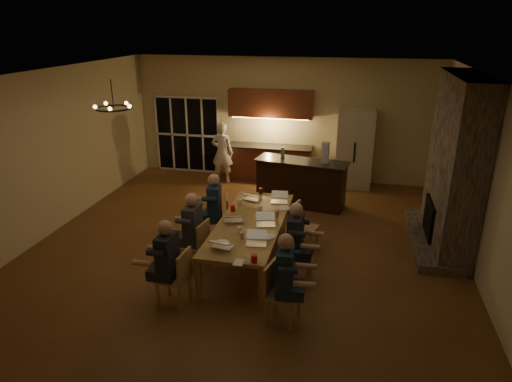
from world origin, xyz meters
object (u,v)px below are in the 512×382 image
object	(u,v)px
standing_person	(222,153)
dining_table	(251,241)
person_left_mid	(193,231)
mug_back	(240,202)
laptop_d	(266,219)
plate_near	(268,237)
plate_far	(284,208)
bar_bottle	(283,153)
refrigerator	(355,149)
person_left_near	(168,263)
mug_mid	(260,208)
can_cola	(261,191)
laptop_f	(279,197)
chair_right_mid	(299,256)
chair_right_near	(283,294)
chair_left_near	(173,277)
can_right	(277,214)
chair_right_far	(305,227)
laptop_b	(256,238)
laptop_a	(223,240)
laptop_e	(253,194)
laptop_c	(233,215)
redcup_mid	(233,208)
bar_blender	(325,153)
person_left_far	(215,208)
redcup_near	(254,259)
chair_left_far	(217,218)
chandelier	(114,108)
person_right_near	(285,279)
mug_front	(239,230)
bar_island	(301,183)
plate_left	(222,243)

from	to	relation	value
standing_person	dining_table	bearing A→B (deg)	117.04
person_left_mid	mug_back	size ratio (longest dim) A/B	13.80
laptop_d	plate_near	distance (m)	0.48
plate_far	bar_bottle	bearing A→B (deg)	100.19
refrigerator	person_left_near	xyz separation A→B (m)	(-2.59, -5.96, -0.31)
mug_mid	can_cola	bearing A→B (deg)	101.27
laptop_f	plate_far	size ratio (longest dim) A/B	1.33
chair_right_mid	plate_near	world-z (taller)	chair_right_mid
chair_right_near	standing_person	world-z (taller)	standing_person
chair_left_near	standing_person	bearing A→B (deg)	-166.75
can_cola	can_right	world-z (taller)	same
chair_right_far	laptop_b	world-z (taller)	laptop_b
laptop_a	laptop_e	bearing A→B (deg)	-79.27
laptop_c	redcup_mid	bearing A→B (deg)	-92.67
chair_left_near	mug_back	distance (m)	2.36
person_left_near	mug_mid	world-z (taller)	person_left_near
laptop_c	can_right	bearing A→B (deg)	-174.64
laptop_d	plate_far	bearing A→B (deg)	61.82
chair_right_mid	refrigerator	bearing A→B (deg)	-20.23
refrigerator	can_cola	world-z (taller)	refrigerator
mug_back	bar_bottle	size ratio (longest dim) A/B	0.42
chair_right_near	bar_blender	world-z (taller)	bar_blender
chair_right_mid	bar_blender	size ratio (longest dim) A/B	1.89
person_left_far	redcup_mid	xyz separation A→B (m)	(0.42, -0.21, 0.12)
plate_near	redcup_near	bearing A→B (deg)	-92.26
refrigerator	laptop_d	xyz separation A→B (m)	(-1.41, -4.46, -0.14)
laptop_c	mug_back	bearing A→B (deg)	-103.29
plate_near	mug_mid	bearing A→B (deg)	108.27
person_left_near	laptop_f	distance (m)	2.87
chair_left_far	chandelier	distance (m)	2.89
laptop_d	mug_mid	bearing A→B (deg)	95.78
laptop_c	redcup_near	size ratio (longest dim) A/B	2.67
mug_mid	person_right_near	bearing A→B (deg)	-69.50
mug_front	bar_blender	distance (m)	3.43
person_left_near	bar_bottle	xyz separation A→B (m)	(0.97, 4.52, 0.51)
bar_island	mug_mid	bearing A→B (deg)	-92.67
laptop_b	mug_back	size ratio (longest dim) A/B	3.20
mug_mid	can_cola	size ratio (longest dim) A/B	0.83
mug_mid	bar_bottle	bearing A→B (deg)	89.71
chair_right_far	can_cola	world-z (taller)	chair_right_far
refrigerator	bar_blender	bearing A→B (deg)	-111.11
person_right_near	laptop_f	distance (m)	2.71
laptop_c	bar_blender	xyz separation A→B (m)	(1.37, 2.77, 0.45)
chandelier	bar_blender	size ratio (longest dim) A/B	1.24
person_left_near	chandelier	size ratio (longest dim) A/B	2.36
person_left_far	person_left_near	bearing A→B (deg)	-10.16
laptop_d	mug_mid	world-z (taller)	laptop_d
dining_table	person_left_mid	bearing A→B (deg)	-153.17
laptop_f	mug_front	xyz separation A→B (m)	(-0.42, -1.46, -0.06)
laptop_d	plate_left	world-z (taller)	laptop_d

